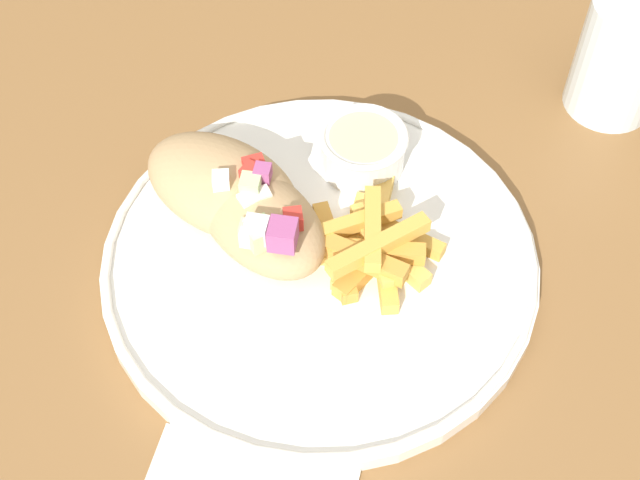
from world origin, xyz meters
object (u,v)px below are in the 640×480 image
(pita_sandwich_near, at_px, (261,226))
(sauce_ramekin, at_px, (363,148))
(pita_sandwich_far, at_px, (223,185))
(fries_pile, at_px, (367,245))
(water_glass, at_px, (621,60))
(plate, at_px, (320,260))

(pita_sandwich_near, bearing_deg, sauce_ramekin, 96.02)
(pita_sandwich_far, distance_m, fries_pile, 0.11)
(fries_pile, xyz_separation_m, water_glass, (0.19, 0.18, 0.02))
(plate, xyz_separation_m, pita_sandwich_near, (-0.04, 0.01, 0.03))
(pita_sandwich_near, height_order, pita_sandwich_far, pita_sandwich_near)
(water_glass, bearing_deg, pita_sandwich_far, -154.31)
(fries_pile, height_order, water_glass, water_glass)
(pita_sandwich_near, relative_size, sauce_ramekin, 1.93)
(plate, height_order, pita_sandwich_near, pita_sandwich_near)
(plate, height_order, sauce_ramekin, sauce_ramekin)
(pita_sandwich_far, xyz_separation_m, water_glass, (0.29, 0.14, 0.01))
(water_glass, bearing_deg, sauce_ramekin, -154.46)
(pita_sandwich_near, bearing_deg, fries_pile, 44.01)
(pita_sandwich_near, xyz_separation_m, pita_sandwich_far, (-0.03, 0.03, 0.00))
(fries_pile, relative_size, sauce_ramekin, 1.85)
(water_glass, bearing_deg, plate, -140.80)
(plate, relative_size, pita_sandwich_near, 2.40)
(sauce_ramekin, xyz_separation_m, water_glass, (0.20, 0.09, 0.01))
(plate, bearing_deg, water_glass, 39.20)
(pita_sandwich_far, relative_size, sauce_ramekin, 2.18)
(pita_sandwich_far, height_order, fries_pile, pita_sandwich_far)
(pita_sandwich_near, height_order, water_glass, water_glass)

